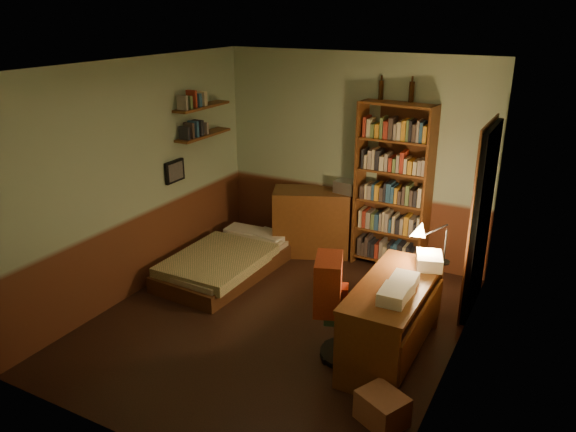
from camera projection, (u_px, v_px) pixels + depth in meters
The scene contains 23 objects.
floor at pixel (277, 323), 5.86m from camera, with size 3.50×4.00×0.02m, color black.
ceiling at pixel (275, 65), 4.94m from camera, with size 3.50×4.00×0.02m, color silver.
wall_back at pixel (354, 158), 7.06m from camera, with size 3.50×0.02×2.60m, color #8EA584.
wall_left at pixel (137, 180), 6.18m from camera, with size 0.02×4.00×2.60m, color #8EA584.
wall_right at pixel (462, 238), 4.63m from camera, with size 0.02×4.00×2.60m, color #8EA584.
wall_front at pixel (129, 293), 3.74m from camera, with size 3.50×0.02×2.60m, color #8EA584.
doorway at pixel (481, 221), 5.82m from camera, with size 0.06×0.90×2.00m, color black.
door_trim at pixel (478, 221), 5.84m from camera, with size 0.02×0.98×2.08m, color #412311.
bed at pixel (226, 254), 6.84m from camera, with size 0.93×1.73×0.51m, color olive.
dresser at pixel (311, 222), 7.37m from camera, with size 0.98×0.49×0.87m, color #5A3115.
mini_stereo at pixel (347, 187), 7.10m from camera, with size 0.29×0.22×0.15m, color #B2B2B7.
bookshelf at pixel (393, 188), 6.77m from camera, with size 0.88×0.27×2.06m, color #5A3115.
bottle_left at pixel (381, 90), 6.57m from camera, with size 0.06×0.06×0.22m, color black.
bottle_right at pixel (411, 92), 6.41m from camera, with size 0.06×0.06×0.23m, color black.
desk at pixel (392, 320), 5.17m from camera, with size 0.59×1.42×0.76m, color #5A3115.
paper_stack at pixel (429, 261), 5.34m from camera, with size 0.23×0.32×0.13m, color silver.
desk_lamp at pixel (447, 233), 5.33m from camera, with size 0.19×0.19×0.63m, color black.
office_chair at pixel (350, 308), 5.11m from camera, with size 0.51×0.45×1.03m, color #2B5035.
red_jacket at pixel (336, 217), 5.14m from camera, with size 0.23×0.43×0.51m, color #A5361A.
wall_shelf_lower at pixel (203, 135), 6.93m from camera, with size 0.20×0.90×0.03m, color #5A3115.
wall_shelf_upper at pixel (202, 107), 6.81m from camera, with size 0.20×0.90×0.03m, color #5A3115.
framed_picture at pixel (175, 171), 6.68m from camera, with size 0.04×0.32×0.26m, color black.
cardboard_box_b at pixel (382, 408), 4.41m from camera, with size 0.36×0.30×0.25m, color #9A6548.
Camera 1 is at (2.51, -4.44, 3.09)m, focal length 35.00 mm.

